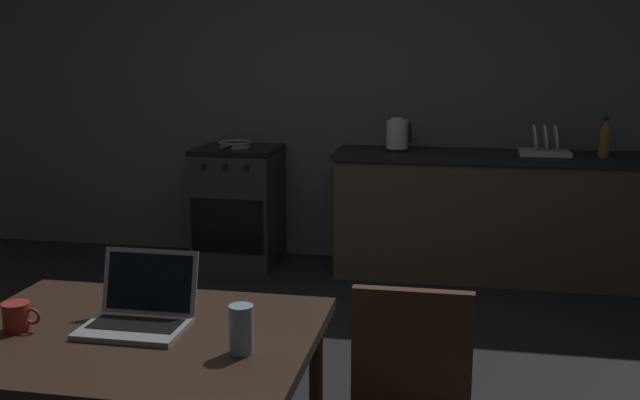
{
  "coord_description": "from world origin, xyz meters",
  "views": [
    {
      "loc": [
        1.0,
        -2.93,
        1.6
      ],
      "look_at": [
        0.26,
        0.99,
        0.79
      ],
      "focal_mm": 41.16,
      "sensor_mm": 36.0,
      "label": 1
    }
  ],
  "objects_px": {
    "dining_table": "(134,355)",
    "dish_rack": "(545,148)",
    "laptop": "(139,313)",
    "electric_kettle": "(397,135)",
    "bottle": "(605,139)",
    "frying_pan": "(235,144)",
    "drinking_glass": "(241,329)",
    "stove_oven": "(239,205)",
    "coffee_mug": "(17,317)"
  },
  "relations": [
    {
      "from": "laptop",
      "to": "frying_pan",
      "type": "bearing_deg",
      "value": 100.6
    },
    {
      "from": "dining_table",
      "to": "bottle",
      "type": "bearing_deg",
      "value": 58.73
    },
    {
      "from": "drinking_glass",
      "to": "coffee_mug",
      "type": "bearing_deg",
      "value": 176.96
    },
    {
      "from": "stove_oven",
      "to": "bottle",
      "type": "relative_size",
      "value": 3.3
    },
    {
      "from": "bottle",
      "to": "drinking_glass",
      "type": "height_order",
      "value": "bottle"
    },
    {
      "from": "laptop",
      "to": "drinking_glass",
      "type": "bearing_deg",
      "value": -21.63
    },
    {
      "from": "coffee_mug",
      "to": "dining_table",
      "type": "bearing_deg",
      "value": 8.4
    },
    {
      "from": "electric_kettle",
      "to": "bottle",
      "type": "relative_size",
      "value": 0.89
    },
    {
      "from": "stove_oven",
      "to": "drinking_glass",
      "type": "height_order",
      "value": "stove_oven"
    },
    {
      "from": "stove_oven",
      "to": "frying_pan",
      "type": "distance_m",
      "value": 0.47
    },
    {
      "from": "dining_table",
      "to": "dish_rack",
      "type": "height_order",
      "value": "dish_rack"
    },
    {
      "from": "frying_pan",
      "to": "dining_table",
      "type": "bearing_deg",
      "value": -78.3
    },
    {
      "from": "bottle",
      "to": "electric_kettle",
      "type": "bearing_deg",
      "value": 177.96
    },
    {
      "from": "dish_rack",
      "to": "coffee_mug",
      "type": "bearing_deg",
      "value": -120.14
    },
    {
      "from": "frying_pan",
      "to": "stove_oven",
      "type": "bearing_deg",
      "value": 65.03
    },
    {
      "from": "laptop",
      "to": "electric_kettle",
      "type": "relative_size",
      "value": 1.33
    },
    {
      "from": "dining_table",
      "to": "bottle",
      "type": "distance_m",
      "value": 3.76
    },
    {
      "from": "frying_pan",
      "to": "dish_rack",
      "type": "xyz_separation_m",
      "value": [
        2.23,
        0.03,
        0.02
      ]
    },
    {
      "from": "drinking_glass",
      "to": "dish_rack",
      "type": "distance_m",
      "value": 3.55
    },
    {
      "from": "stove_oven",
      "to": "dish_rack",
      "type": "distance_m",
      "value": 2.27
    },
    {
      "from": "dish_rack",
      "to": "stove_oven",
      "type": "bearing_deg",
      "value": -179.94
    },
    {
      "from": "laptop",
      "to": "stove_oven",
      "type": "bearing_deg",
      "value": 100.29
    },
    {
      "from": "dining_table",
      "to": "drinking_glass",
      "type": "bearing_deg",
      "value": -13.61
    },
    {
      "from": "electric_kettle",
      "to": "coffee_mug",
      "type": "xyz_separation_m",
      "value": [
        -0.9,
        -3.3,
        -0.22
      ]
    },
    {
      "from": "stove_oven",
      "to": "frying_pan",
      "type": "height_order",
      "value": "frying_pan"
    },
    {
      "from": "dining_table",
      "to": "electric_kettle",
      "type": "xyz_separation_m",
      "value": [
        0.54,
        3.25,
        0.34
      ]
    },
    {
      "from": "dining_table",
      "to": "bottle",
      "type": "xyz_separation_m",
      "value": [
        1.94,
        3.2,
        0.35
      ]
    },
    {
      "from": "bottle",
      "to": "dish_rack",
      "type": "bearing_deg",
      "value": 172.55
    },
    {
      "from": "dining_table",
      "to": "laptop",
      "type": "relative_size",
      "value": 3.54
    },
    {
      "from": "electric_kettle",
      "to": "drinking_glass",
      "type": "xyz_separation_m",
      "value": [
        -0.16,
        -3.34,
        -0.19
      ]
    },
    {
      "from": "dining_table",
      "to": "electric_kettle",
      "type": "height_order",
      "value": "electric_kettle"
    },
    {
      "from": "stove_oven",
      "to": "laptop",
      "type": "distance_m",
      "value": 3.28
    },
    {
      "from": "stove_oven",
      "to": "frying_pan",
      "type": "relative_size",
      "value": 2.11
    },
    {
      "from": "laptop",
      "to": "bottle",
      "type": "xyz_separation_m",
      "value": [
        1.94,
        3.15,
        0.23
      ]
    },
    {
      "from": "frying_pan",
      "to": "dish_rack",
      "type": "bearing_deg",
      "value": 0.74
    },
    {
      "from": "electric_kettle",
      "to": "dish_rack",
      "type": "xyz_separation_m",
      "value": [
        1.02,
        -0.0,
        -0.07
      ]
    },
    {
      "from": "dining_table",
      "to": "frying_pan",
      "type": "xyz_separation_m",
      "value": [
        -0.67,
        3.22,
        0.25
      ]
    },
    {
      "from": "bottle",
      "to": "dish_rack",
      "type": "height_order",
      "value": "bottle"
    },
    {
      "from": "stove_oven",
      "to": "electric_kettle",
      "type": "xyz_separation_m",
      "value": [
        1.19,
        0.0,
        0.56
      ]
    },
    {
      "from": "frying_pan",
      "to": "dish_rack",
      "type": "distance_m",
      "value": 2.23
    },
    {
      "from": "dining_table",
      "to": "dish_rack",
      "type": "bearing_deg",
      "value": 64.35
    },
    {
      "from": "stove_oven",
      "to": "bottle",
      "type": "height_order",
      "value": "bottle"
    },
    {
      "from": "frying_pan",
      "to": "laptop",
      "type": "bearing_deg",
      "value": -78.1
    },
    {
      "from": "laptop",
      "to": "drinking_glass",
      "type": "distance_m",
      "value": 0.4
    },
    {
      "from": "bottle",
      "to": "dish_rack",
      "type": "relative_size",
      "value": 0.8
    },
    {
      "from": "dining_table",
      "to": "coffee_mug",
      "type": "distance_m",
      "value": 0.38
    },
    {
      "from": "stove_oven",
      "to": "dish_rack",
      "type": "bearing_deg",
      "value": 0.06
    },
    {
      "from": "laptop",
      "to": "coffee_mug",
      "type": "bearing_deg",
      "value": -165.6
    },
    {
      "from": "stove_oven",
      "to": "coffee_mug",
      "type": "height_order",
      "value": "stove_oven"
    },
    {
      "from": "stove_oven",
      "to": "drinking_glass",
      "type": "xyz_separation_m",
      "value": [
        1.03,
        -3.34,
        0.37
      ]
    }
  ]
}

